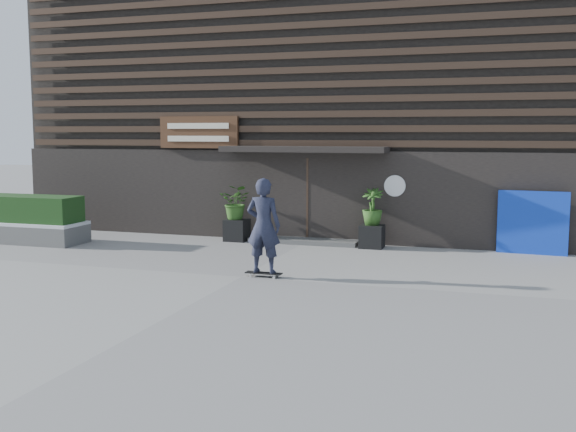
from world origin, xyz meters
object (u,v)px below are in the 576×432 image
(planter_pot_right, at_px, (372,236))
(raised_bed, at_px, (24,233))
(planter_pot_left, at_px, (237,230))
(skateboarder, at_px, (264,226))
(blue_tarp, at_px, (533,223))

(planter_pot_right, height_order, raised_bed, planter_pot_right)
(planter_pot_left, relative_size, skateboarder, 0.29)
(raised_bed, relative_size, blue_tarp, 2.10)
(skateboarder, bearing_deg, planter_pot_left, 118.75)
(planter_pot_left, height_order, blue_tarp, blue_tarp)
(raised_bed, bearing_deg, skateboarder, -16.29)
(planter_pot_left, height_order, planter_pot_right, same)
(planter_pot_left, xyz_separation_m, blue_tarp, (7.74, 0.30, 0.48))
(blue_tarp, bearing_deg, planter_pot_left, -173.72)
(planter_pot_left, distance_m, raised_bed, 5.86)
(planter_pot_left, relative_size, raised_bed, 0.17)
(planter_pot_left, bearing_deg, blue_tarp, 2.22)
(skateboarder, bearing_deg, raised_bed, 163.71)
(planter_pot_right, bearing_deg, blue_tarp, 4.35)
(planter_pot_left, distance_m, planter_pot_right, 3.80)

